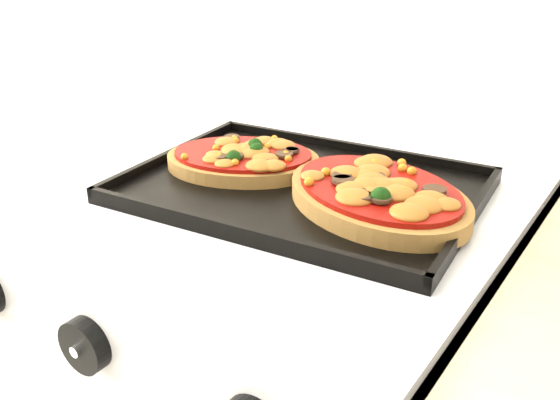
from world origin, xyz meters
The scene contains 5 objects.
control_panel centered at (0.02, 1.39, 0.85)m, with size 0.60×0.02×0.09m, color silver.
knob_center centered at (0.01, 1.37, 0.85)m, with size 0.06×0.06×0.02m, color black.
baking_tray centered at (0.06, 1.68, 0.92)m, with size 0.42×0.31×0.02m, color black.
pizza_left centered at (-0.04, 1.69, 0.93)m, with size 0.20×0.15×0.03m, color #A37B38, non-canonical shape.
pizza_right centered at (0.16, 1.68, 0.94)m, with size 0.24×0.17×0.04m, color #A37B38, non-canonical shape.
Camera 1 is at (0.43, 1.07, 1.22)m, focal length 40.00 mm.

